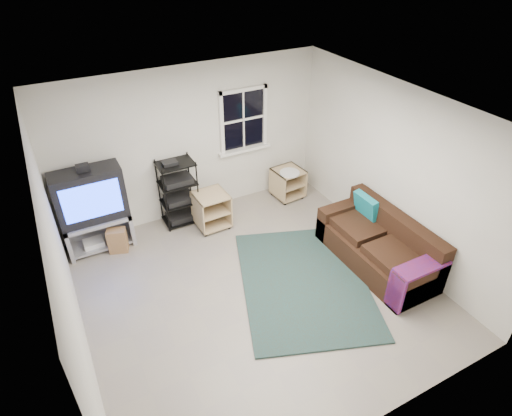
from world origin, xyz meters
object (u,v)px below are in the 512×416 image
av_rack (179,196)px  side_table_left (210,208)px  side_table_right (287,181)px  sofa (379,247)px  tv_unit (92,204)px

av_rack → side_table_left: bearing=-37.5°
side_table_right → sofa: 2.29m
side_table_right → sofa: (0.22, -2.28, -0.02)m
sofa → side_table_right: bearing=95.5°
tv_unit → side_table_left: 1.87m
av_rack → sofa: bearing=-47.0°
av_rack → side_table_left: 0.56m
sofa → av_rack: bearing=133.0°
sofa → tv_unit: bearing=146.7°
av_rack → side_table_right: 2.06m
side_table_left → side_table_right: 1.63m
side_table_right → sofa: size_ratio=0.31×
tv_unit → av_rack: tv_unit is taller
side_table_right → tv_unit: bearing=178.2°
sofa → side_table_left: bearing=131.2°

